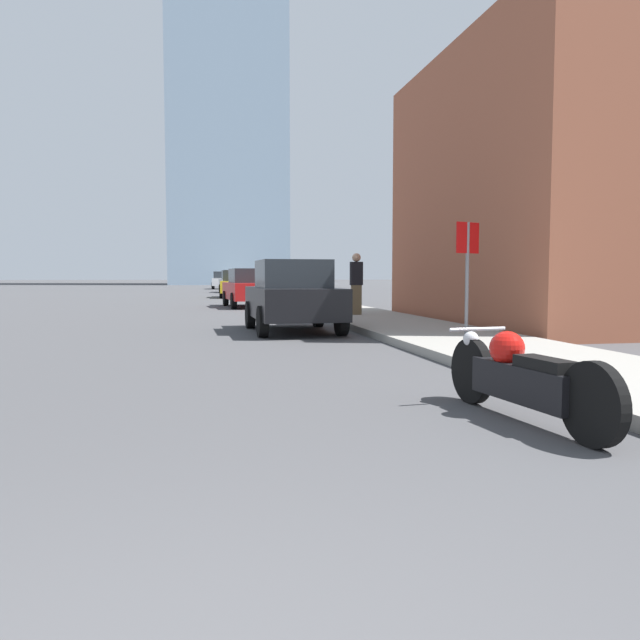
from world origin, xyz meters
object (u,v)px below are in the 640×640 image
at_px(parked_car_black, 293,296).
at_px(parked_car_silver, 232,281).
at_px(motorcycle, 521,377).
at_px(pedestrian, 356,283).
at_px(stop_sign, 467,258).
at_px(parked_car_white, 222,280).
at_px(parked_car_red, 251,288).
at_px(parked_car_yellow, 237,284).

relative_size(parked_car_black, parked_car_silver, 0.90).
bearing_deg(parked_car_black, motorcycle, -87.44).
distance_m(parked_car_black, pedestrian, 4.44).
distance_m(stop_sign, pedestrian, 6.63).
relative_size(parked_car_silver, parked_car_white, 0.99).
relative_size(parked_car_silver, pedestrian, 2.35).
height_order(motorcycle, pedestrian, pedestrian).
bearing_deg(parked_car_black, parked_car_white, 88.24).
bearing_deg(parked_car_white, pedestrian, -83.68).
xyz_separation_m(parked_car_black, parked_car_red, (-0.00, 11.73, -0.03)).
height_order(parked_car_yellow, parked_car_white, parked_car_white).
relative_size(parked_car_red, stop_sign, 2.09).
bearing_deg(pedestrian, parked_car_white, 93.05).
relative_size(parked_car_black, parked_car_white, 0.89).
relative_size(parked_car_red, parked_car_yellow, 1.01).
bearing_deg(parked_car_silver, pedestrian, -89.33).
bearing_deg(stop_sign, parked_car_red, 101.63).
bearing_deg(pedestrian, parked_car_silver, 93.72).
distance_m(parked_car_yellow, parked_car_silver, 11.47).
xyz_separation_m(parked_car_red, parked_car_white, (0.12, 36.06, 0.05)).
bearing_deg(parked_car_yellow, parked_car_white, 93.18).
xyz_separation_m(stop_sign, pedestrian, (-0.54, 6.58, -0.54)).
height_order(parked_car_red, stop_sign, stop_sign).
bearing_deg(parked_car_white, stop_sign, -83.46).
distance_m(parked_car_black, parked_car_yellow, 23.38).
height_order(parked_car_yellow, pedestrian, pedestrian).
xyz_separation_m(parked_car_black, parked_car_silver, (0.44, 34.84, 0.02)).
xyz_separation_m(parked_car_yellow, parked_car_white, (0.01, 24.42, 0.05)).
xyz_separation_m(parked_car_black, pedestrian, (2.46, 3.68, 0.26)).
xyz_separation_m(parked_car_silver, parked_car_white, (-0.32, 12.96, 0.00)).
bearing_deg(parked_car_black, pedestrian, 54.57).
relative_size(parked_car_white, pedestrian, 2.37).
xyz_separation_m(motorcycle, parked_car_black, (-0.68, 9.24, 0.44)).
bearing_deg(parked_car_black, parked_car_red, 88.40).
bearing_deg(motorcycle, parked_car_silver, 83.89).
xyz_separation_m(motorcycle, pedestrian, (1.79, 12.92, 0.70)).
height_order(parked_car_yellow, stop_sign, stop_sign).
relative_size(motorcycle, parked_car_silver, 0.56).
distance_m(parked_car_silver, pedestrian, 31.23).
xyz_separation_m(parked_car_white, stop_sign, (2.89, -50.70, 0.79)).
xyz_separation_m(parked_car_black, parked_car_white, (0.12, 47.80, 0.02)).
height_order(parked_car_black, parked_car_silver, parked_car_silver).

